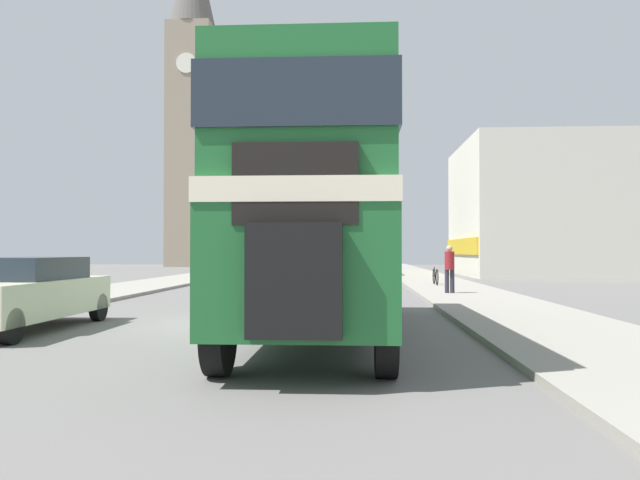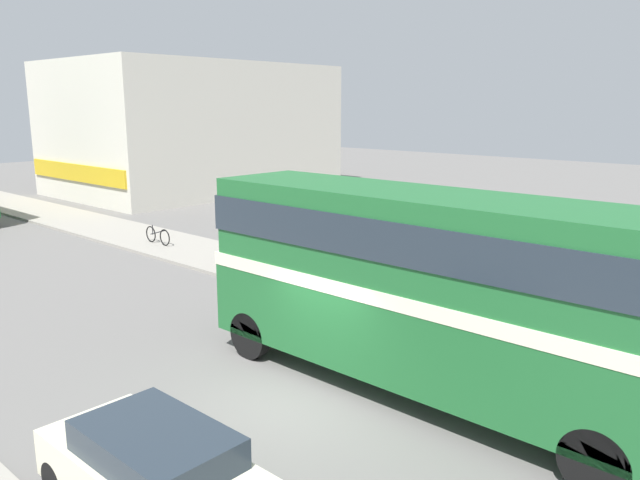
% 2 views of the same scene
% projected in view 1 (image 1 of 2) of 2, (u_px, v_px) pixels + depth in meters
% --- Properties ---
extents(ground_plane, '(120.00, 120.00, 0.00)m').
position_uv_depth(ground_plane, '(231.00, 324.00, 13.82)').
color(ground_plane, slate).
extents(sidewalk_right, '(3.50, 120.00, 0.12)m').
position_uv_depth(sidewalk_right, '(540.00, 324.00, 13.43)').
color(sidewalk_right, gray).
rests_on(sidewalk_right, ground_plane).
extents(double_decker_bus, '(2.48, 10.27, 4.31)m').
position_uv_depth(double_decker_bus, '(320.00, 203.00, 12.19)').
color(double_decker_bus, '#1E602D').
rests_on(double_decker_bus, ground_plane).
extents(bus_distant, '(2.47, 9.73, 4.22)m').
position_uv_depth(bus_distant, '(347.00, 238.00, 42.05)').
color(bus_distant, '#1E602D').
rests_on(bus_distant, ground_plane).
extents(car_parked_near, '(1.71, 4.61, 1.50)m').
position_uv_depth(car_parked_near, '(26.00, 293.00, 12.76)').
color(car_parked_near, beige).
rests_on(car_parked_near, ground_plane).
extents(pedestrian_walking, '(0.35, 0.35, 1.71)m').
position_uv_depth(pedestrian_walking, '(450.00, 266.00, 22.37)').
color(pedestrian_walking, '#282833').
rests_on(pedestrian_walking, sidewalk_right).
extents(bicycle_on_pavement, '(0.05, 1.76, 0.78)m').
position_uv_depth(bicycle_on_pavement, '(435.00, 276.00, 27.93)').
color(bicycle_on_pavement, black).
rests_on(bicycle_on_pavement, sidewalk_right).
extents(church_tower, '(4.78, 4.78, 36.09)m').
position_uv_depth(church_tower, '(192.00, 91.00, 65.40)').
color(church_tower, gray).
rests_on(church_tower, ground_plane).
extents(shop_building_block, '(18.04, 11.97, 8.73)m').
position_uv_depth(shop_building_block, '(599.00, 210.00, 41.13)').
color(shop_building_block, beige).
rests_on(shop_building_block, ground_plane).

